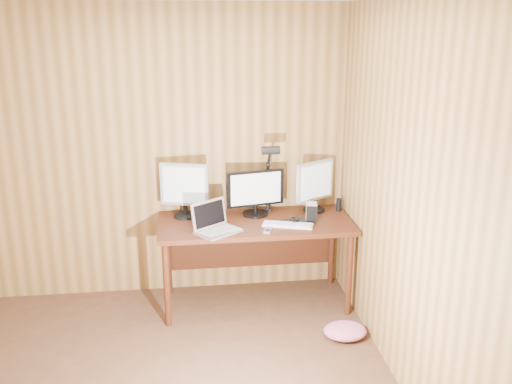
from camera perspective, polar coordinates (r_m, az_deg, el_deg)
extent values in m
plane|color=olive|center=(4.93, -11.43, 3.59)|extent=(4.00, 0.00, 4.00)
plane|color=olive|center=(3.30, 17.86, -3.74)|extent=(0.00, 4.00, 4.00)
cube|color=#431C0E|center=(4.75, -0.08, -3.17)|extent=(1.60, 0.70, 0.04)
cube|color=#431C0E|center=(5.14, -0.52, -4.80)|extent=(1.48, 0.02, 0.51)
cylinder|color=#431C0E|center=(4.60, -8.92, -9.17)|extent=(0.05, 0.05, 0.71)
cylinder|color=#431C0E|center=(5.13, -8.77, -6.30)|extent=(0.05, 0.05, 0.71)
cylinder|color=#431C0E|center=(4.77, 9.31, -8.17)|extent=(0.05, 0.05, 0.71)
cylinder|color=#431C0E|center=(5.28, 7.56, -5.51)|extent=(0.05, 0.05, 0.71)
cylinder|color=black|center=(4.89, -0.07, -2.18)|extent=(0.22, 0.22, 0.02)
cylinder|color=black|center=(4.87, -0.07, -1.71)|extent=(0.03, 0.03, 0.06)
cube|color=black|center=(4.82, -0.07, 0.39)|extent=(0.50, 0.13, 0.31)
cube|color=silver|center=(4.80, 0.00, 0.33)|extent=(0.43, 0.09, 0.27)
cylinder|color=black|center=(4.88, -7.06, -2.35)|extent=(0.20, 0.20, 0.02)
cylinder|color=black|center=(4.86, -7.08, -1.76)|extent=(0.04, 0.04, 0.09)
cube|color=silver|center=(4.79, -7.18, 0.75)|extent=(0.40, 0.16, 0.36)
cube|color=silver|center=(4.77, -7.26, 0.68)|extent=(0.35, 0.11, 0.31)
cylinder|color=black|center=(5.01, 5.80, -1.77)|extent=(0.19, 0.19, 0.02)
cylinder|color=black|center=(4.99, 5.82, -1.22)|extent=(0.04, 0.04, 0.08)
cube|color=silver|center=(4.93, 5.89, 1.12)|extent=(0.36, 0.23, 0.34)
cube|color=silver|center=(4.92, 6.06, 1.06)|extent=(0.30, 0.18, 0.29)
cube|color=silver|center=(4.50, -3.79, -3.97)|extent=(0.40, 0.38, 0.02)
cube|color=silver|center=(4.54, -4.74, -2.20)|extent=(0.29, 0.23, 0.22)
cube|color=black|center=(4.54, -4.74, -2.20)|extent=(0.25, 0.20, 0.18)
cube|color=#B2B2B7|center=(4.50, -3.79, -3.85)|extent=(0.31, 0.28, 0.00)
cube|color=silver|center=(4.64, 3.20, -3.31)|extent=(0.42, 0.24, 0.02)
cube|color=white|center=(4.64, 3.20, -3.19)|extent=(0.39, 0.21, 0.00)
cube|color=black|center=(4.72, 3.89, -3.03)|extent=(0.25, 0.22, 0.00)
ellipsoid|color=black|center=(4.71, 3.89, -2.78)|extent=(0.08, 0.12, 0.04)
cube|color=silver|center=(4.77, 5.56, -1.98)|extent=(0.11, 0.14, 0.14)
cube|color=black|center=(4.71, 5.58, -2.24)|extent=(0.08, 0.02, 0.14)
cube|color=silver|center=(4.52, 1.18, -3.91)|extent=(0.08, 0.11, 0.01)
cube|color=black|center=(4.51, 1.18, -3.82)|extent=(0.06, 0.07, 0.00)
cylinder|color=black|center=(5.02, 8.28, -1.26)|extent=(0.05, 0.05, 0.11)
cube|color=black|center=(5.00, 1.18, -1.96)|extent=(0.05, 0.06, 0.06)
cylinder|color=black|center=(4.93, 1.20, 0.43)|extent=(0.03, 0.03, 0.42)
sphere|color=black|center=(4.88, 1.21, 2.77)|extent=(0.04, 0.04, 0.04)
cylinder|color=black|center=(4.80, 1.33, 3.49)|extent=(0.02, 0.15, 0.17)
cylinder|color=black|center=(4.70, 1.49, 4.19)|extent=(0.15, 0.07, 0.07)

